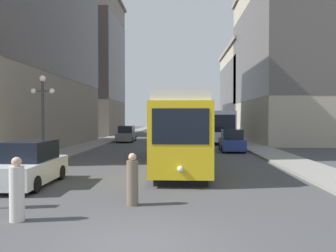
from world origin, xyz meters
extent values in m
plane|color=#424244|center=(0.00, 0.00, 0.00)|extent=(200.00, 200.00, 0.00)
cube|color=gray|center=(-7.79, 40.00, 0.07)|extent=(2.56, 120.00, 0.15)
cube|color=gray|center=(7.79, 40.00, 0.07)|extent=(2.56, 120.00, 0.15)
cube|color=black|center=(1.08, 12.21, 0.17)|extent=(2.37, 11.96, 0.35)
cube|color=gold|center=(1.08, 12.21, 1.90)|extent=(2.78, 13.00, 3.10)
cube|color=black|center=(1.08, 12.21, 2.60)|extent=(2.80, 12.48, 1.08)
cube|color=silver|center=(1.08, 12.21, 3.67)|extent=(2.57, 12.74, 0.44)
cube|color=black|center=(0.99, 5.75, 2.44)|extent=(2.21, 0.11, 1.40)
sphere|color=#F2EACC|center=(0.99, 5.68, 0.80)|extent=(0.24, 0.24, 0.24)
cube|color=black|center=(5.07, 32.11, 0.17)|extent=(2.44, 10.81, 0.35)
cube|color=silver|center=(5.07, 32.11, 1.90)|extent=(2.84, 11.75, 3.10)
cube|color=black|center=(5.07, 32.11, 2.44)|extent=(2.86, 11.29, 1.30)
cube|color=black|center=(5.21, 26.29, 2.21)|extent=(2.31, 0.14, 1.71)
cylinder|color=black|center=(-6.07, 7.68, 0.32)|extent=(0.19, 0.64, 0.64)
cylinder|color=black|center=(-4.34, 4.92, 0.32)|extent=(0.19, 0.64, 0.64)
cylinder|color=black|center=(-4.37, 7.69, 0.32)|extent=(0.19, 0.64, 0.64)
cube|color=silver|center=(-5.21, 6.30, 0.60)|extent=(1.84, 4.50, 0.84)
cube|color=black|center=(-5.21, 6.41, 1.42)|extent=(1.61, 2.48, 0.80)
cylinder|color=black|center=(-6.04, 30.29, 0.32)|extent=(0.19, 0.64, 0.64)
cylinder|color=black|center=(-6.09, 33.34, 0.32)|extent=(0.19, 0.64, 0.64)
cylinder|color=black|center=(-4.33, 30.32, 0.32)|extent=(0.19, 0.64, 0.64)
cylinder|color=black|center=(-4.38, 33.37, 0.32)|extent=(0.19, 0.64, 0.64)
cube|color=slate|center=(-5.21, 31.83, 0.60)|extent=(1.88, 4.94, 0.84)
cube|color=black|center=(-5.21, 31.95, 1.42)|extent=(1.63, 2.73, 0.80)
cylinder|color=black|center=(6.10, 22.22, 0.32)|extent=(0.20, 0.65, 0.64)
cylinder|color=black|center=(6.02, 19.62, 0.32)|extent=(0.20, 0.65, 0.64)
cylinder|color=black|center=(4.39, 22.27, 0.32)|extent=(0.20, 0.65, 0.64)
cylinder|color=black|center=(4.31, 19.67, 0.32)|extent=(0.20, 0.65, 0.64)
cube|color=navy|center=(5.21, 20.95, 0.60)|extent=(1.92, 4.25, 0.84)
cube|color=black|center=(5.20, 20.84, 1.42)|extent=(1.65, 2.36, 0.80)
cylinder|color=#6B5B4C|center=(-0.53, 3.28, 0.71)|extent=(0.37, 0.37, 1.42)
sphere|color=tan|center=(-0.53, 3.28, 1.53)|extent=(0.25, 0.25, 0.25)
cylinder|color=beige|center=(-3.40, 1.50, 0.74)|extent=(0.39, 0.39, 1.48)
sphere|color=tan|center=(-3.40, 1.50, 1.60)|extent=(0.26, 0.26, 0.26)
cylinder|color=#333338|center=(-7.11, 12.48, 2.53)|extent=(0.16, 0.16, 4.76)
sphere|color=white|center=(-7.11, 12.48, 5.08)|extent=(0.36, 0.36, 0.36)
sphere|color=white|center=(-7.66, 12.48, 4.34)|extent=(0.31, 0.31, 0.31)
sphere|color=white|center=(-6.56, 12.48, 4.34)|extent=(0.31, 0.31, 0.31)
cube|color=#333338|center=(-7.11, 12.48, 4.34)|extent=(1.10, 0.06, 0.06)
cube|color=slate|center=(-14.97, 22.78, 12.50)|extent=(11.81, 23.22, 25.00)
cube|color=slate|center=(-16.61, 47.76, 10.88)|extent=(15.09, 14.27, 21.76)
cube|color=#3D3838|center=(-16.61, 47.76, 11.97)|extent=(15.13, 14.31, 13.05)
cube|color=#B2A893|center=(14.55, 34.89, 9.60)|extent=(10.96, 21.07, 19.21)
cube|color=#595451|center=(14.55, 34.89, 10.56)|extent=(11.00, 21.11, 11.53)
cube|color=#B2A893|center=(15.42, 53.02, 7.09)|extent=(12.69, 20.08, 14.19)
cube|color=#595451|center=(15.42, 53.02, 7.80)|extent=(12.73, 20.12, 8.51)
cube|color=gray|center=(15.42, 53.02, 14.44)|extent=(13.29, 20.68, 0.50)
camera|label=1|loc=(0.98, -7.55, 2.79)|focal=36.92mm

